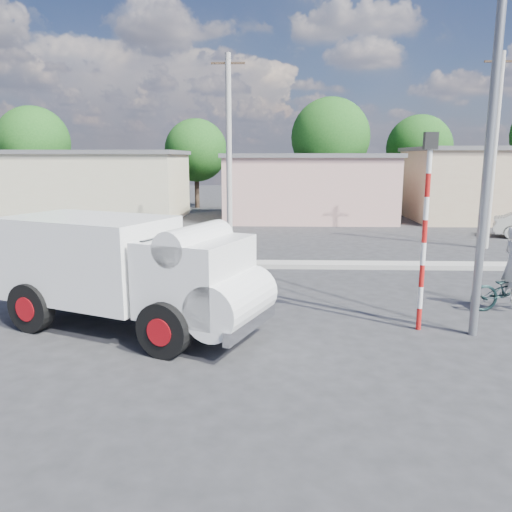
{
  "coord_description": "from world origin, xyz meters",
  "views": [
    {
      "loc": [
        -0.11,
        -9.4,
        3.84
      ],
      "look_at": [
        -0.55,
        3.38,
        1.3
      ],
      "focal_mm": 35.0,
      "sensor_mm": 36.0,
      "label": 1
    }
  ],
  "objects_px": {
    "cyclist": "(512,275)",
    "bicycle": "(510,290)",
    "truck": "(132,269)",
    "traffic_pole": "(426,216)",
    "streetlight": "(485,100)"
  },
  "relations": [
    {
      "from": "cyclist",
      "to": "bicycle",
      "type": "bearing_deg",
      "value": -0.0
    },
    {
      "from": "truck",
      "to": "bicycle",
      "type": "xyz_separation_m",
      "value": [
        9.15,
        1.7,
        -0.85
      ]
    },
    {
      "from": "bicycle",
      "to": "cyclist",
      "type": "relative_size",
      "value": 1.09
    },
    {
      "from": "cyclist",
      "to": "traffic_pole",
      "type": "distance_m",
      "value": 3.51
    },
    {
      "from": "traffic_pole",
      "to": "bicycle",
      "type": "bearing_deg",
      "value": 29.12
    },
    {
      "from": "bicycle",
      "to": "traffic_pole",
      "type": "height_order",
      "value": "traffic_pole"
    },
    {
      "from": "truck",
      "to": "traffic_pole",
      "type": "xyz_separation_m",
      "value": [
        6.45,
        0.2,
        1.2
      ]
    },
    {
      "from": "streetlight",
      "to": "bicycle",
      "type": "bearing_deg",
      "value": 45.69
    },
    {
      "from": "bicycle",
      "to": "streetlight",
      "type": "relative_size",
      "value": 0.23
    },
    {
      "from": "truck",
      "to": "streetlight",
      "type": "height_order",
      "value": "streetlight"
    },
    {
      "from": "cyclist",
      "to": "traffic_pole",
      "type": "relative_size",
      "value": 0.43
    },
    {
      "from": "bicycle",
      "to": "truck",
      "type": "bearing_deg",
      "value": 95.75
    },
    {
      "from": "cyclist",
      "to": "streetlight",
      "type": "distance_m",
      "value": 4.75
    },
    {
      "from": "traffic_pole",
      "to": "streetlight",
      "type": "height_order",
      "value": "streetlight"
    },
    {
      "from": "cyclist",
      "to": "truck",
      "type": "bearing_deg",
      "value": 95.75
    }
  ]
}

